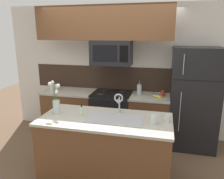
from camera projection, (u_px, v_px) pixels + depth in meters
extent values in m
plane|color=brown|center=(99.00, 160.00, 3.63)|extent=(10.00, 10.00, 0.00)
cube|color=silver|center=(131.00, 71.00, 4.44)|extent=(5.20, 0.10, 2.60)
cube|color=#332319|center=(116.00, 78.00, 4.49)|extent=(3.50, 0.01, 0.48)
cube|color=brown|center=(71.00, 113.00, 4.56)|extent=(1.01, 0.62, 0.88)
cube|color=#B2AD9E|center=(70.00, 92.00, 4.45)|extent=(1.04, 0.65, 0.03)
cube|color=brown|center=(149.00, 120.00, 4.20)|extent=(0.72, 0.62, 0.88)
cube|color=#B2AD9E|center=(150.00, 97.00, 4.08)|extent=(0.75, 0.65, 0.03)
cube|color=black|center=(112.00, 115.00, 4.36)|extent=(0.76, 0.62, 0.91)
cube|color=black|center=(112.00, 93.00, 4.24)|extent=(0.76, 0.62, 0.01)
cylinder|color=black|center=(101.00, 94.00, 4.15)|extent=(0.15, 0.15, 0.01)
cylinder|color=black|center=(120.00, 95.00, 4.07)|extent=(0.15, 0.15, 0.01)
cylinder|color=black|center=(105.00, 90.00, 4.41)|extent=(0.15, 0.15, 0.01)
cylinder|color=black|center=(122.00, 92.00, 4.33)|extent=(0.15, 0.15, 0.01)
cylinder|color=black|center=(93.00, 100.00, 4.02)|extent=(0.03, 0.02, 0.03)
cylinder|color=black|center=(100.00, 101.00, 3.99)|extent=(0.03, 0.02, 0.03)
cylinder|color=black|center=(108.00, 101.00, 3.95)|extent=(0.03, 0.02, 0.03)
cylinder|color=black|center=(115.00, 102.00, 3.92)|extent=(0.03, 0.02, 0.03)
cylinder|color=black|center=(122.00, 103.00, 3.89)|extent=(0.03, 0.02, 0.03)
cube|color=black|center=(112.00, 53.00, 4.03)|extent=(0.74, 0.40, 0.45)
cube|color=black|center=(105.00, 54.00, 3.85)|extent=(0.45, 0.00, 0.29)
cube|color=black|center=(124.00, 54.00, 3.78)|extent=(0.15, 0.00, 0.29)
cube|color=brown|center=(103.00, 23.00, 3.90)|extent=(2.49, 0.34, 0.60)
cube|color=black|center=(193.00, 98.00, 3.92)|extent=(0.82, 0.72, 1.82)
cube|color=black|center=(198.00, 81.00, 3.48)|extent=(0.78, 0.00, 0.01)
cylinder|color=#99999E|center=(184.00, 64.00, 3.46)|extent=(0.01, 0.01, 0.33)
cylinder|color=#99999E|center=(180.00, 112.00, 3.66)|extent=(0.01, 0.01, 0.69)
cylinder|color=silver|center=(52.00, 86.00, 4.54)|extent=(0.10, 0.10, 0.16)
cylinder|color=black|center=(51.00, 81.00, 4.52)|extent=(0.10, 0.10, 0.02)
cylinder|color=silver|center=(56.00, 88.00, 4.48)|extent=(0.09, 0.09, 0.11)
cylinder|color=#B2B2B7|center=(56.00, 85.00, 4.47)|extent=(0.09, 0.09, 0.01)
ellipsoid|color=yellow|center=(157.00, 96.00, 3.98)|extent=(0.17, 0.10, 0.07)
ellipsoid|color=yellow|center=(158.00, 96.00, 3.99)|extent=(0.18, 0.05, 0.05)
ellipsoid|color=yellow|center=(158.00, 96.00, 3.98)|extent=(0.18, 0.06, 0.05)
ellipsoid|color=yellow|center=(158.00, 96.00, 3.99)|extent=(0.17, 0.10, 0.05)
cylinder|color=brown|center=(158.00, 95.00, 3.98)|extent=(0.02, 0.02, 0.03)
cylinder|color=silver|center=(139.00, 90.00, 4.16)|extent=(0.09, 0.09, 0.18)
cylinder|color=#A3A3AA|center=(139.00, 85.00, 4.13)|extent=(0.08, 0.08, 0.02)
cylinder|color=#A3A3AA|center=(139.00, 83.00, 4.13)|extent=(0.01, 0.01, 0.05)
sphere|color=#A3A3AA|center=(139.00, 81.00, 4.12)|extent=(0.02, 0.02, 0.02)
cylinder|color=#B22D23|center=(163.00, 93.00, 4.06)|extent=(0.08, 0.08, 0.11)
cube|color=brown|center=(106.00, 149.00, 3.14)|extent=(1.79, 0.83, 0.88)
cube|color=#B2AD9E|center=(105.00, 119.00, 3.02)|extent=(1.82, 0.86, 0.03)
cube|color=#ADAFB5|center=(115.00, 119.00, 2.99)|extent=(0.76, 0.44, 0.01)
cube|color=#ADAFB5|center=(103.00, 123.00, 3.05)|extent=(0.30, 0.33, 0.15)
cube|color=#ADAFB5|center=(128.00, 125.00, 2.97)|extent=(0.30, 0.33, 0.15)
cylinder|color=#B7BABF|center=(119.00, 112.00, 3.23)|extent=(0.04, 0.04, 0.02)
cylinder|color=#B7BABF|center=(119.00, 104.00, 3.20)|extent=(0.02, 0.02, 0.22)
torus|color=#B7BABF|center=(119.00, 98.00, 3.12)|extent=(0.13, 0.02, 0.13)
cylinder|color=#B7BABF|center=(118.00, 101.00, 3.08)|extent=(0.02, 0.02, 0.06)
cube|color=#B7BABF|center=(122.00, 110.00, 3.22)|extent=(0.07, 0.01, 0.01)
cylinder|color=beige|center=(82.00, 111.00, 3.10)|extent=(0.05, 0.05, 0.13)
cylinder|color=black|center=(81.00, 106.00, 3.08)|extent=(0.02, 0.02, 0.02)
cube|color=black|center=(82.00, 105.00, 3.07)|extent=(0.03, 0.01, 0.01)
cylinder|color=silver|center=(154.00, 119.00, 2.83)|extent=(0.08, 0.08, 0.12)
cylinder|color=silver|center=(168.00, 118.00, 2.88)|extent=(0.07, 0.07, 0.11)
cylinder|color=silver|center=(56.00, 107.00, 3.17)|extent=(0.10, 0.10, 0.20)
cylinder|color=silver|center=(57.00, 111.00, 3.18)|extent=(0.09, 0.09, 0.06)
cylinder|color=#386B2D|center=(56.00, 101.00, 3.14)|extent=(0.03, 0.02, 0.27)
sphere|color=white|center=(56.00, 92.00, 3.10)|extent=(0.05, 0.05, 0.05)
cylinder|color=#386B2D|center=(53.00, 97.00, 3.13)|extent=(0.07, 0.03, 0.38)
sphere|color=white|center=(50.00, 84.00, 3.07)|extent=(0.06, 0.06, 0.06)
cylinder|color=#386B2D|center=(55.00, 96.00, 3.13)|extent=(0.04, 0.01, 0.41)
sphere|color=white|center=(53.00, 82.00, 3.08)|extent=(0.04, 0.04, 0.04)
cylinder|color=#386B2D|center=(57.00, 98.00, 3.14)|extent=(0.05, 0.02, 0.36)
sphere|color=white|center=(58.00, 86.00, 3.09)|extent=(0.06, 0.06, 0.06)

